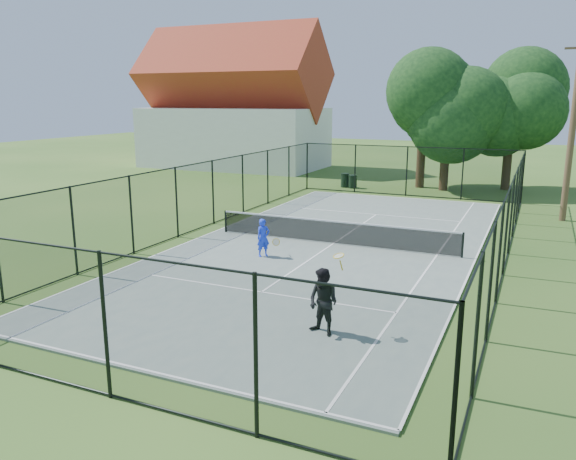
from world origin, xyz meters
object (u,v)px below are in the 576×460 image
at_px(trash_bin_right, 353,181).
at_px(player_blue, 263,238).
at_px(utility_pole, 573,127).
at_px(tennis_net, 334,231).
at_px(trash_bin_left, 345,180).
at_px(player_black, 323,302).

relative_size(trash_bin_right, player_blue, 0.62).
relative_size(trash_bin_right, utility_pole, 0.10).
bearing_deg(utility_pole, tennis_net, -133.47).
relative_size(trash_bin_left, utility_pole, 0.11).
distance_m(trash_bin_left, trash_bin_right, 0.62).
relative_size(trash_bin_left, player_blue, 0.66).
bearing_deg(trash_bin_right, player_blue, -82.97).
height_order(trash_bin_right, player_blue, player_blue).
xyz_separation_m(trash_bin_right, player_black, (6.67, -23.13, 0.46)).
relative_size(trash_bin_left, trash_bin_right, 1.06).
height_order(utility_pole, player_black, utility_pole).
xyz_separation_m(tennis_net, trash_bin_left, (-4.48, 14.77, -0.11)).
relative_size(trash_bin_right, player_black, 0.43).
bearing_deg(utility_pole, player_blue, -131.04).
relative_size(utility_pole, player_black, 4.35).
xyz_separation_m(utility_pole, player_blue, (-10.27, -11.80, -3.70)).
distance_m(utility_pole, player_blue, 16.08).
bearing_deg(tennis_net, player_blue, -121.85).
height_order(player_blue, player_black, player_black).
bearing_deg(trash_bin_left, player_blue, -81.12).
distance_m(tennis_net, trash_bin_right, 15.11).
xyz_separation_m(trash_bin_right, utility_pole, (12.42, -5.60, 4.02)).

